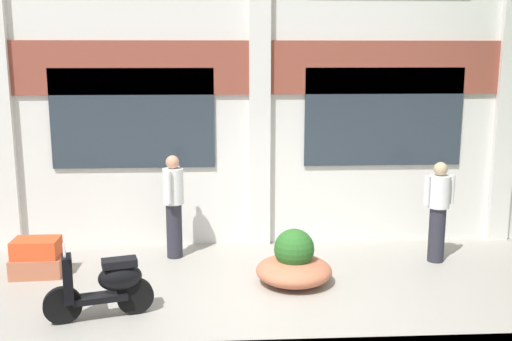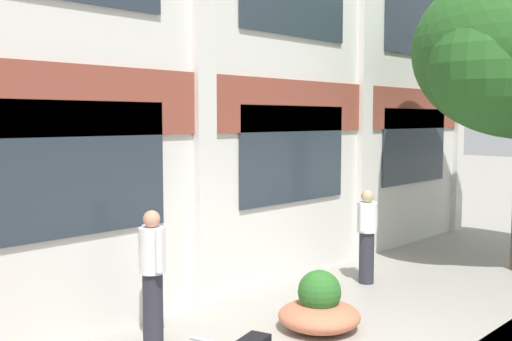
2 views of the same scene
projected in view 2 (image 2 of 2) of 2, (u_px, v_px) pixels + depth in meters
apartment_facade at (191, 72)px, 9.06m from camera, size 17.66×0.64×7.17m
potted_plant_wide_bowl at (319, 309)px, 8.14m from camera, size 1.12×1.12×0.82m
resident_by_doorway at (152, 272)px, 7.61m from camera, size 0.34×0.51×1.72m
resident_near_plants at (367, 233)px, 10.41m from camera, size 0.52×0.34×1.65m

